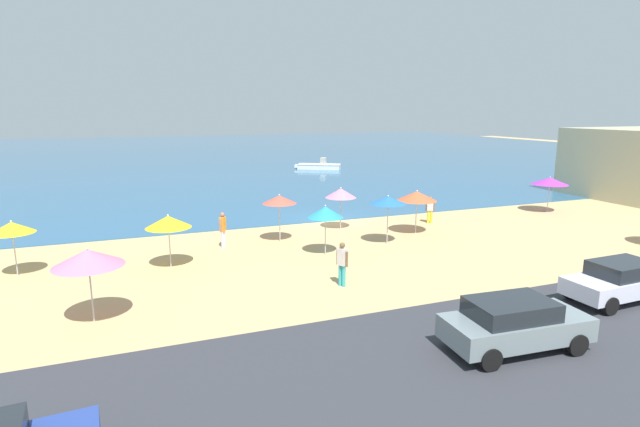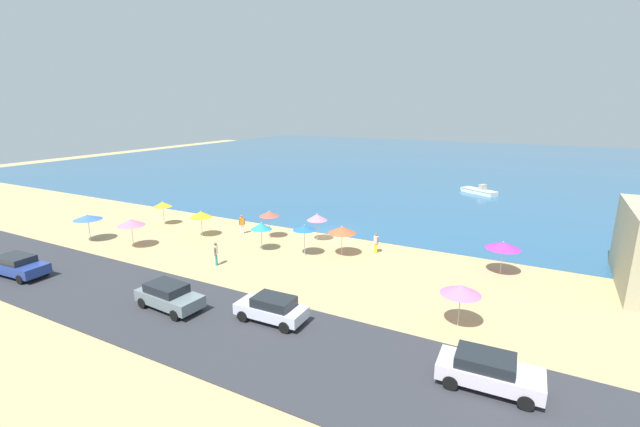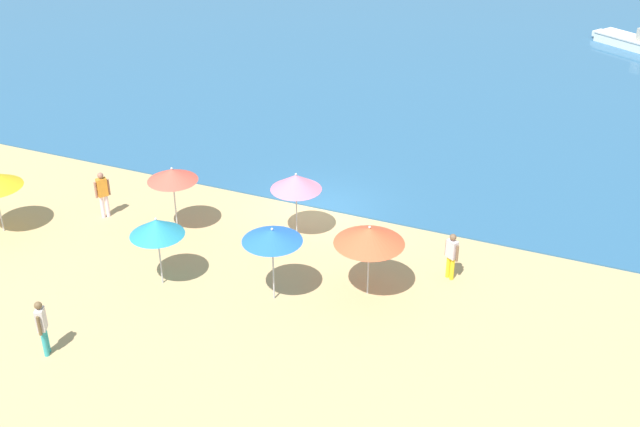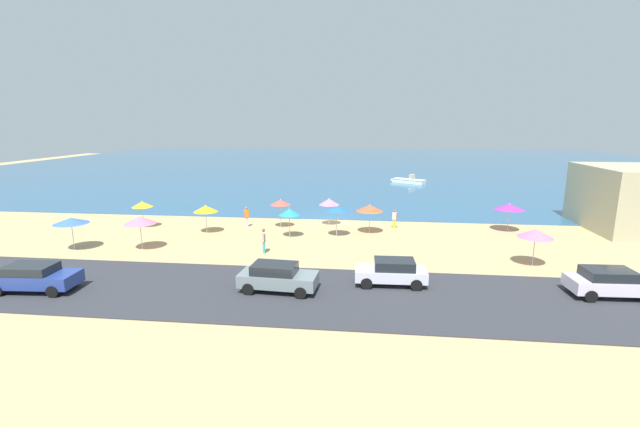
{
  "view_description": "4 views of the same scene",
  "coord_description": "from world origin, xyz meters",
  "px_view_note": "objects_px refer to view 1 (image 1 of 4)",
  "views": [
    {
      "loc": [
        -11.5,
        -28.26,
        6.88
      ],
      "look_at": [
        -1.9,
        -3.62,
        1.36
      ],
      "focal_mm": 28.0,
      "sensor_mm": 36.0,
      "label": 1
    },
    {
      "loc": [
        17.37,
        -33.99,
        11.79
      ],
      "look_at": [
        -2.26,
        2.5,
        1.16
      ],
      "focal_mm": 24.0,
      "sensor_mm": 36.0,
      "label": 2
    },
    {
      "loc": [
        10.42,
        -24.69,
        14.59
      ],
      "look_at": [
        0.77,
        -1.95,
        0.97
      ],
      "focal_mm": 45.0,
      "sensor_mm": 36.0,
      "label": 3
    },
    {
      "loc": [
        3.33,
        -39.4,
        9.07
      ],
      "look_at": [
        -0.6,
        -4.53,
        1.57
      ],
      "focal_mm": 24.0,
      "sensor_mm": 36.0,
      "label": 4
    }
  ],
  "objects_px": {
    "beach_umbrella_2": "(550,181)",
    "bather_0": "(223,228)",
    "beach_umbrella_9": "(88,258)",
    "beach_umbrella_4": "(168,222)",
    "beach_umbrella_10": "(279,200)",
    "bather_1": "(342,262)",
    "beach_umbrella_5": "(341,193)",
    "skiff_nearshore": "(319,166)",
    "beach_umbrella_3": "(325,212)",
    "parked_car_3": "(514,323)",
    "bather_2": "(430,208)",
    "beach_umbrella_0": "(417,196)",
    "beach_umbrella_7": "(12,228)",
    "parked_car_1": "(619,280)",
    "beach_umbrella_1": "(388,200)"
  },
  "relations": [
    {
      "from": "beach_umbrella_2",
      "to": "bather_0",
      "type": "bearing_deg",
      "value": -177.41
    },
    {
      "from": "beach_umbrella_2",
      "to": "beach_umbrella_9",
      "type": "xyz_separation_m",
      "value": [
        -28.08,
        -8.48,
        0.07
      ]
    },
    {
      "from": "beach_umbrella_4",
      "to": "beach_umbrella_10",
      "type": "height_order",
      "value": "beach_umbrella_10"
    },
    {
      "from": "beach_umbrella_4",
      "to": "bather_1",
      "type": "distance_m",
      "value": 7.98
    },
    {
      "from": "beach_umbrella_5",
      "to": "beach_umbrella_4",
      "type": "bearing_deg",
      "value": -158.74
    },
    {
      "from": "skiff_nearshore",
      "to": "beach_umbrella_4",
      "type": "bearing_deg",
      "value": -121.31
    },
    {
      "from": "bather_1",
      "to": "beach_umbrella_10",
      "type": "bearing_deg",
      "value": 92.39
    },
    {
      "from": "skiff_nearshore",
      "to": "bather_0",
      "type": "bearing_deg",
      "value": -119.35
    },
    {
      "from": "beach_umbrella_10",
      "to": "bather_1",
      "type": "height_order",
      "value": "beach_umbrella_10"
    },
    {
      "from": "beach_umbrella_2",
      "to": "beach_umbrella_3",
      "type": "xyz_separation_m",
      "value": [
        -18.01,
        -3.97,
        -0.04
      ]
    },
    {
      "from": "beach_umbrella_4",
      "to": "parked_car_3",
      "type": "bearing_deg",
      "value": -54.1
    },
    {
      "from": "parked_car_3",
      "to": "bather_2",
      "type": "bearing_deg",
      "value": 64.69
    },
    {
      "from": "bather_2",
      "to": "parked_car_3",
      "type": "height_order",
      "value": "bather_2"
    },
    {
      "from": "beach_umbrella_0",
      "to": "beach_umbrella_4",
      "type": "bearing_deg",
      "value": -173.99
    },
    {
      "from": "beach_umbrella_10",
      "to": "skiff_nearshore",
      "type": "relative_size",
      "value": 0.49
    },
    {
      "from": "beach_umbrella_7",
      "to": "skiff_nearshore",
      "type": "height_order",
      "value": "beach_umbrella_7"
    },
    {
      "from": "parked_car_1",
      "to": "beach_umbrella_0",
      "type": "bearing_deg",
      "value": 96.11
    },
    {
      "from": "parked_car_3",
      "to": "beach_umbrella_9",
      "type": "bearing_deg",
      "value": 149.8
    },
    {
      "from": "beach_umbrella_0",
      "to": "beach_umbrella_5",
      "type": "distance_m",
      "value": 4.34
    },
    {
      "from": "beach_umbrella_2",
      "to": "parked_car_3",
      "type": "xyz_separation_m",
      "value": [
        -16.63,
        -15.15,
        -1.27
      ]
    },
    {
      "from": "beach_umbrella_1",
      "to": "parked_car_3",
      "type": "distance_m",
      "value": 12.13
    },
    {
      "from": "beach_umbrella_2",
      "to": "parked_car_1",
      "type": "xyz_separation_m",
      "value": [
        -10.42,
        -13.54,
        -1.3
      ]
    },
    {
      "from": "parked_car_3",
      "to": "beach_umbrella_5",
      "type": "bearing_deg",
      "value": 84.95
    },
    {
      "from": "beach_umbrella_3",
      "to": "parked_car_1",
      "type": "height_order",
      "value": "beach_umbrella_3"
    },
    {
      "from": "beach_umbrella_3",
      "to": "beach_umbrella_10",
      "type": "relative_size",
      "value": 0.95
    },
    {
      "from": "beach_umbrella_10",
      "to": "bather_0",
      "type": "distance_m",
      "value": 3.27
    },
    {
      "from": "beach_umbrella_9",
      "to": "bather_1",
      "type": "xyz_separation_m",
      "value": [
        9.03,
        0.14,
        -1.19
      ]
    },
    {
      "from": "beach_umbrella_1",
      "to": "parked_car_1",
      "type": "height_order",
      "value": "beach_umbrella_1"
    },
    {
      "from": "beach_umbrella_4",
      "to": "beach_umbrella_7",
      "type": "relative_size",
      "value": 1.0
    },
    {
      "from": "beach_umbrella_5",
      "to": "skiff_nearshore",
      "type": "relative_size",
      "value": 0.48
    },
    {
      "from": "beach_umbrella_9",
      "to": "beach_umbrella_10",
      "type": "relative_size",
      "value": 1.0
    },
    {
      "from": "bather_1",
      "to": "beach_umbrella_2",
      "type": "bearing_deg",
      "value": 23.65
    },
    {
      "from": "beach_umbrella_0",
      "to": "bather_1",
      "type": "height_order",
      "value": "beach_umbrella_0"
    },
    {
      "from": "beach_umbrella_9",
      "to": "beach_umbrella_7",
      "type": "bearing_deg",
      "value": 117.39
    },
    {
      "from": "bather_0",
      "to": "beach_umbrella_5",
      "type": "bearing_deg",
      "value": 12.11
    },
    {
      "from": "beach_umbrella_3",
      "to": "parked_car_3",
      "type": "relative_size",
      "value": 0.56
    },
    {
      "from": "beach_umbrella_2",
      "to": "parked_car_3",
      "type": "relative_size",
      "value": 0.56
    },
    {
      "from": "bather_1",
      "to": "bather_0",
      "type": "bearing_deg",
      "value": 114.51
    },
    {
      "from": "beach_umbrella_0",
      "to": "beach_umbrella_5",
      "type": "xyz_separation_m",
      "value": [
        -3.58,
        2.44,
        0.01
      ]
    },
    {
      "from": "beach_umbrella_2",
      "to": "beach_umbrella_4",
      "type": "distance_m",
      "value": 25.4
    },
    {
      "from": "beach_umbrella_0",
      "to": "beach_umbrella_1",
      "type": "distance_m",
      "value": 2.98
    },
    {
      "from": "beach_umbrella_3",
      "to": "bather_0",
      "type": "distance_m",
      "value": 5.39
    },
    {
      "from": "beach_umbrella_2",
      "to": "bather_0",
      "type": "height_order",
      "value": "beach_umbrella_2"
    },
    {
      "from": "bather_1",
      "to": "parked_car_1",
      "type": "distance_m",
      "value": 10.08
    },
    {
      "from": "beach_umbrella_5",
      "to": "beach_umbrella_10",
      "type": "height_order",
      "value": "beach_umbrella_10"
    },
    {
      "from": "bather_0",
      "to": "beach_umbrella_4",
      "type": "bearing_deg",
      "value": -140.05
    },
    {
      "from": "beach_umbrella_10",
      "to": "skiff_nearshore",
      "type": "height_order",
      "value": "beach_umbrella_10"
    },
    {
      "from": "beach_umbrella_1",
      "to": "beach_umbrella_9",
      "type": "xyz_separation_m",
      "value": [
        -13.8,
        -5.15,
        -0.11
      ]
    },
    {
      "from": "beach_umbrella_7",
      "to": "skiff_nearshore",
      "type": "xyz_separation_m",
      "value": [
        25.62,
        30.88,
        -1.68
      ]
    },
    {
      "from": "beach_umbrella_9",
      "to": "bather_0",
      "type": "bearing_deg",
      "value": 52.75
    }
  ]
}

